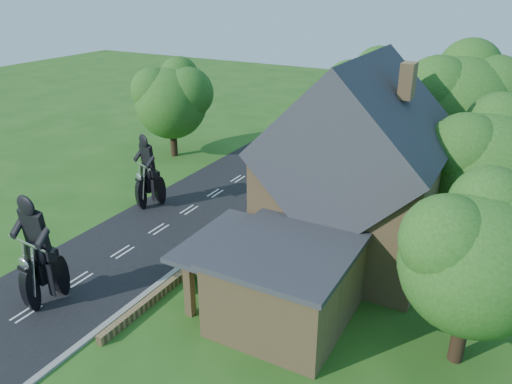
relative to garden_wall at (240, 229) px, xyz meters
The scene contains 19 objects.
ground 6.60m from the garden_wall, 130.70° to the right, with size 120.00×120.00×0.00m, color #245317.
road 6.60m from the garden_wall, 130.70° to the right, with size 7.00×80.00×0.02m, color black.
kerb 5.04m from the garden_wall, 97.41° to the right, with size 0.30×80.00×0.12m, color gray.
garden_wall is the anchor object (origin of this frame).
house 7.52m from the garden_wall, ahead, with size 9.54×8.64×10.24m.
annex 8.19m from the garden_wall, 46.16° to the right, with size 7.05×5.94×3.44m.
tree_annex_side 14.45m from the garden_wall, 20.89° to the right, with size 5.64×5.20×7.48m.
tree_house_right 13.80m from the garden_wall, 16.32° to the left, with size 6.51×6.00×8.40m.
tree_behind_house 16.06m from the garden_wall, 48.43° to the left, with size 7.81×7.20×10.08m.
tree_behind_left 13.88m from the garden_wall, 72.34° to the left, with size 6.94×6.40×9.16m.
tree_far_road 15.13m from the garden_wall, 140.77° to the left, with size 6.08×5.60×7.84m.
shrub_a 6.09m from the garden_wall, 80.54° to the right, with size 0.90×0.90×1.10m, color #103512.
shrub_b 3.66m from the garden_wall, 74.05° to the right, with size 0.90×0.90×1.10m, color #103512.
shrub_c 1.46m from the garden_wall, 45.00° to the right, with size 0.90×0.90×1.10m, color #103512.
shrub_d 4.14m from the garden_wall, 75.96° to the left, with size 0.90×0.90×1.10m, color #103512.
shrub_e 6.59m from the garden_wall, 81.25° to the left, with size 0.90×0.90×1.10m, color #103512.
shrub_f 9.06m from the garden_wall, 83.66° to the left, with size 0.90×0.90×1.10m, color #103512.
motorcycle_lead 10.78m from the garden_wall, 112.63° to the right, with size 0.43×1.70×1.58m, color black, non-canonical shape.
motorcycle_follow 6.79m from the garden_wall, behind, with size 0.39×1.53×1.43m, color black, non-canonical shape.
Camera 1 is at (17.34, -16.81, 13.40)m, focal length 35.00 mm.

